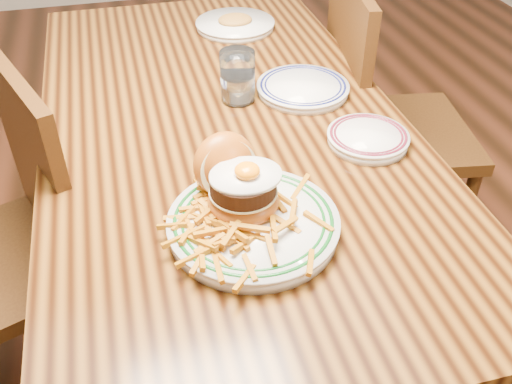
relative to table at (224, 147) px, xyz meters
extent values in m
plane|color=black|center=(0.00, 0.00, -0.66)|extent=(6.00, 6.00, 0.00)
cube|color=black|center=(0.00, 0.00, 0.06)|extent=(0.85, 1.60, 0.05)
cylinder|color=black|center=(-0.36, 0.74, -0.31)|extent=(0.07, 0.07, 0.70)
cylinder|color=black|center=(0.36, 0.74, -0.31)|extent=(0.07, 0.07, 0.70)
cube|color=#3F250D|center=(-0.44, 0.00, 0.03)|extent=(0.18, 0.41, 0.46)
cylinder|color=#3F250D|center=(-0.39, -0.18, -0.45)|extent=(0.04, 0.04, 0.42)
cylinder|color=#3F250D|center=(-0.52, 0.17, -0.45)|extent=(0.04, 0.04, 0.42)
cube|color=#3F250D|center=(0.62, 0.23, -0.21)|extent=(0.51, 0.51, 0.04)
cube|color=#3F250D|center=(0.43, 0.27, 0.05)|extent=(0.10, 0.44, 0.48)
cylinder|color=#3F250D|center=(0.84, 0.39, -0.44)|extent=(0.04, 0.04, 0.43)
cylinder|color=#3F250D|center=(0.47, 0.45, -0.44)|extent=(0.04, 0.04, 0.43)
cylinder|color=#3F250D|center=(0.78, 0.02, -0.44)|extent=(0.04, 0.04, 0.43)
cylinder|color=#3F250D|center=(0.41, 0.08, -0.44)|extent=(0.04, 0.04, 0.43)
cylinder|color=silver|center=(-0.03, -0.41, 0.10)|extent=(0.31, 0.31, 0.02)
cylinder|color=silver|center=(-0.03, -0.41, 0.12)|extent=(0.32, 0.32, 0.01)
torus|color=#0D4D17|center=(-0.03, -0.41, 0.12)|extent=(0.29, 0.29, 0.01)
torus|color=#0D4D17|center=(-0.03, -0.41, 0.12)|extent=(0.26, 0.26, 0.01)
ellipsoid|color=#A95015|center=(-0.04, -0.38, 0.13)|extent=(0.13, 0.13, 0.06)
cylinder|color=#D7C786|center=(-0.04, -0.38, 0.16)|extent=(0.13, 0.13, 0.00)
cylinder|color=black|center=(-0.04, -0.38, 0.17)|extent=(0.12, 0.12, 0.03)
ellipsoid|color=white|center=(-0.03, -0.38, 0.19)|extent=(0.13, 0.11, 0.01)
ellipsoid|color=orange|center=(-0.03, -0.38, 0.20)|extent=(0.05, 0.05, 0.03)
ellipsoid|color=#A95015|center=(-0.06, -0.30, 0.17)|extent=(0.15, 0.13, 0.14)
cylinder|color=#D7C786|center=(-0.05, -0.32, 0.17)|extent=(0.12, 0.07, 0.11)
cylinder|color=silver|center=(0.29, -0.19, 0.10)|extent=(0.18, 0.18, 0.02)
cylinder|color=silver|center=(0.29, -0.19, 0.11)|extent=(0.18, 0.18, 0.01)
torus|color=#541321|center=(0.29, -0.19, 0.11)|extent=(0.17, 0.17, 0.01)
torus|color=#541321|center=(0.29, -0.19, 0.11)|extent=(0.15, 0.15, 0.01)
cube|color=silver|center=(0.31, -0.18, 0.11)|extent=(0.10, 0.08, 0.00)
cylinder|color=silver|center=(0.22, 0.07, 0.10)|extent=(0.23, 0.23, 0.02)
cylinder|color=silver|center=(0.22, 0.07, 0.11)|extent=(0.24, 0.24, 0.01)
torus|color=#0F144D|center=(0.22, 0.07, 0.11)|extent=(0.22, 0.22, 0.01)
torus|color=#0F144D|center=(0.22, 0.07, 0.11)|extent=(0.20, 0.20, 0.00)
cylinder|color=white|center=(0.05, 0.07, 0.15)|extent=(0.09, 0.09, 0.13)
cylinder|color=silver|center=(0.05, 0.07, 0.12)|extent=(0.07, 0.07, 0.06)
cylinder|color=silver|center=(0.15, 0.52, 0.10)|extent=(0.24, 0.24, 0.02)
cylinder|color=silver|center=(0.15, 0.52, 0.11)|extent=(0.25, 0.25, 0.01)
ellipsoid|color=#AD7C31|center=(0.15, 0.52, 0.12)|extent=(0.11, 0.09, 0.03)
camera|label=1|loc=(-0.22, -1.17, 0.80)|focal=40.00mm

